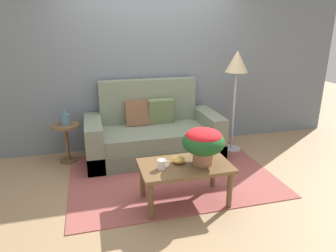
# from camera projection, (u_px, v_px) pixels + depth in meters

# --- Properties ---
(ground_plane) EXTENTS (14.00, 14.00, 0.00)m
(ground_plane) POSITION_uv_depth(u_px,v_px,m) (173.00, 178.00, 3.94)
(ground_plane) COLOR #997A56
(wall_back) EXTENTS (6.40, 0.12, 2.66)m
(wall_back) POSITION_uv_depth(u_px,v_px,m) (151.00, 62.00, 4.68)
(wall_back) COLOR slate
(wall_back) RESTS_ON ground
(area_rug) EXTENTS (2.57, 1.82, 0.01)m
(area_rug) POSITION_uv_depth(u_px,v_px,m) (171.00, 175.00, 3.99)
(area_rug) COLOR #994C47
(area_rug) RESTS_ON ground
(couch) EXTENTS (1.93, 0.91, 1.10)m
(couch) POSITION_uv_depth(u_px,v_px,m) (153.00, 135.00, 4.53)
(couch) COLOR #626B59
(couch) RESTS_ON ground
(coffee_table) EXTENTS (0.97, 0.57, 0.46)m
(coffee_table) POSITION_uv_depth(u_px,v_px,m) (185.00, 170.00, 3.28)
(coffee_table) COLOR brown
(coffee_table) RESTS_ON ground
(side_table) EXTENTS (0.39, 0.39, 0.55)m
(side_table) POSITION_uv_depth(u_px,v_px,m) (66.00, 136.00, 4.30)
(side_table) COLOR brown
(side_table) RESTS_ON ground
(floor_lamp) EXTENTS (0.33, 0.33, 1.53)m
(floor_lamp) POSITION_uv_depth(u_px,v_px,m) (237.00, 69.00, 4.42)
(floor_lamp) COLOR #B2B2B7
(floor_lamp) RESTS_ON ground
(potted_plant) EXTENTS (0.45, 0.45, 0.39)m
(potted_plant) POSITION_uv_depth(u_px,v_px,m) (203.00, 142.00, 3.20)
(potted_plant) COLOR #A36B4C
(potted_plant) RESTS_ON coffee_table
(coffee_mug) EXTENTS (0.13, 0.08, 0.10)m
(coffee_mug) POSITION_uv_depth(u_px,v_px,m) (162.00, 164.00, 3.14)
(coffee_mug) COLOR white
(coffee_mug) RESTS_ON coffee_table
(snack_bowl) EXTENTS (0.14, 0.14, 0.07)m
(snack_bowl) POSITION_uv_depth(u_px,v_px,m) (178.00, 160.00, 3.28)
(snack_bowl) COLOR gold
(snack_bowl) RESTS_ON coffee_table
(table_vase) EXTENTS (0.13, 0.13, 0.20)m
(table_vase) POSITION_uv_depth(u_px,v_px,m) (65.00, 119.00, 4.22)
(table_vase) COLOR slate
(table_vase) RESTS_ON side_table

